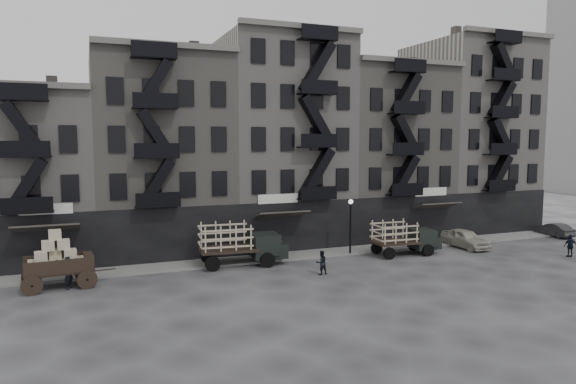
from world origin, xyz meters
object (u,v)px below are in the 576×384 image
object	(u,v)px
car_far	(554,230)
pedestrian_west	(69,272)
wagon	(56,255)
stake_truck_east	(405,235)
pedestrian_mid	(321,263)
stake_truck_west	(240,241)
policeman	(570,246)
car_east	(465,238)

from	to	relation	value
car_far	pedestrian_west	xyz separation A→B (m)	(-40.59, -1.81, 0.39)
wagon	stake_truck_east	xyz separation A→B (m)	(24.23, -0.11, -0.46)
wagon	pedestrian_west	size ratio (longest dim) A/B	2.13
wagon	pedestrian_mid	bearing A→B (deg)	-16.21
stake_truck_west	car_far	size ratio (longest dim) A/B	1.68
stake_truck_west	car_far	world-z (taller)	stake_truck_west
wagon	stake_truck_east	distance (m)	24.23
stake_truck_east	policeman	world-z (taller)	stake_truck_east
stake_truck_east	car_east	size ratio (longest dim) A/B	1.20
stake_truck_east	car_far	xyz separation A→B (m)	(17.05, 1.43, -0.90)
car_east	pedestrian_mid	world-z (taller)	pedestrian_mid
pedestrian_west	pedestrian_mid	xyz separation A→B (m)	(15.22, -2.48, -0.21)
stake_truck_west	stake_truck_east	xyz separation A→B (m)	(12.56, -1.42, -0.22)
pedestrian_west	pedestrian_mid	distance (m)	15.42
car_east	pedestrian_mid	size ratio (longest dim) A/B	2.82
policeman	stake_truck_east	bearing A→B (deg)	-4.95
wagon	stake_truck_west	size ratio (longest dim) A/B	0.69
car_far	policeman	world-z (taller)	policeman
stake_truck_west	wagon	bearing A→B (deg)	-168.63
stake_truck_west	policeman	xyz separation A→B (m)	(23.73, -6.57, -0.88)
wagon	car_east	distance (m)	30.36
pedestrian_west	policeman	size ratio (longest dim) A/B	1.18
wagon	stake_truck_east	bearing A→B (deg)	-5.88
car_east	policeman	distance (m)	7.52
stake_truck_east	car_east	xyz separation A→B (m)	(6.10, 0.41, -0.74)
stake_truck_west	pedestrian_west	size ratio (longest dim) A/B	3.10
stake_truck_west	car_far	bearing A→B (deg)	5.00
pedestrian_mid	policeman	size ratio (longest dim) A/B	0.94
wagon	policeman	distance (m)	35.80
wagon	car_east	bearing A→B (deg)	-5.05
pedestrian_mid	stake_truck_west	bearing A→B (deg)	-50.16
wagon	stake_truck_west	world-z (taller)	wagon
stake_truck_east	car_far	distance (m)	17.13
pedestrian_mid	pedestrian_west	bearing A→B (deg)	-14.15
car_far	pedestrian_west	bearing A→B (deg)	6.20
wagon	stake_truck_west	bearing A→B (deg)	0.77
stake_truck_west	stake_truck_east	distance (m)	12.65
car_far	car_east	bearing A→B (deg)	8.97
stake_truck_east	pedestrian_west	distance (m)	23.55
wagon	pedestrian_west	xyz separation A→B (m)	(0.69, -0.49, -0.97)
car_far	stake_truck_west	bearing A→B (deg)	3.67
pedestrian_west	policeman	world-z (taller)	pedestrian_west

